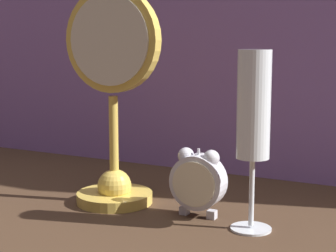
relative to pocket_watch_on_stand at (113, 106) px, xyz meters
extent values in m
plane|color=#422D1E|center=(0.09, -0.07, -0.15)|extent=(4.00, 4.00, 0.00)
cylinder|color=gold|center=(0.00, 0.00, -0.14)|extent=(0.12, 0.12, 0.02)
sphere|color=gold|center=(0.00, 0.00, -0.12)|extent=(0.05, 0.05, 0.05)
cylinder|color=gold|center=(0.00, 0.00, -0.06)|extent=(0.01, 0.01, 0.15)
cylinder|color=gold|center=(0.00, 0.00, 0.10)|extent=(0.16, 0.02, 0.16)
cylinder|color=beige|center=(0.00, -0.01, 0.10)|extent=(0.13, 0.00, 0.13)
cube|color=silver|center=(0.12, 0.00, -0.14)|extent=(0.01, 0.01, 0.01)
cube|color=silver|center=(0.16, 0.00, -0.14)|extent=(0.01, 0.01, 0.01)
cylinder|color=silver|center=(0.14, 0.00, -0.10)|extent=(0.08, 0.03, 0.08)
cylinder|color=beige|center=(0.14, -0.02, -0.10)|extent=(0.06, 0.00, 0.06)
sphere|color=silver|center=(0.12, 0.00, -0.06)|extent=(0.02, 0.02, 0.02)
sphere|color=silver|center=(0.16, 0.00, -0.06)|extent=(0.02, 0.02, 0.02)
cylinder|color=silver|center=(0.14, 0.00, -0.06)|extent=(0.00, 0.00, 0.01)
cylinder|color=silver|center=(0.23, -0.02, -0.15)|extent=(0.05, 0.05, 0.01)
cylinder|color=silver|center=(0.23, -0.02, -0.10)|extent=(0.01, 0.01, 0.09)
cylinder|color=white|center=(0.23, -0.02, 0.02)|extent=(0.04, 0.04, 0.14)
cylinder|color=beige|center=(0.23, -0.02, -0.01)|extent=(0.04, 0.04, 0.09)
camera|label=1|loc=(0.46, -0.71, 0.10)|focal=60.00mm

